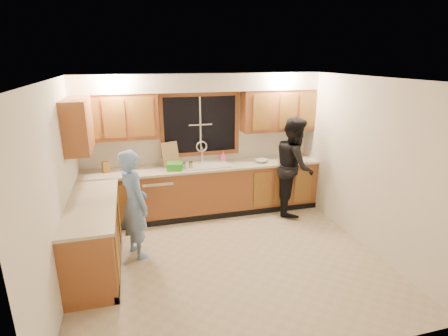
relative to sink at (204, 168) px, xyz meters
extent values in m
plane|color=#C1B194|center=(0.00, -1.60, -0.86)|extent=(4.20, 4.20, 0.00)
plane|color=white|center=(0.00, -1.60, 1.64)|extent=(4.20, 4.20, 0.00)
plane|color=white|center=(0.00, 0.30, 0.39)|extent=(4.20, 0.00, 4.20)
plane|color=white|center=(-2.10, -1.60, 0.39)|extent=(0.00, 3.80, 3.80)
plane|color=white|center=(2.10, -1.60, 0.39)|extent=(0.00, 3.80, 3.80)
cube|color=brown|center=(0.00, 0.00, -0.42)|extent=(4.20, 0.60, 0.88)
cube|color=brown|center=(-1.80, -1.25, -0.42)|extent=(0.60, 1.90, 0.88)
cube|color=beige|center=(0.00, -0.02, 0.04)|extent=(4.20, 0.63, 0.04)
cube|color=beige|center=(-1.79, -1.25, 0.04)|extent=(0.63, 1.90, 0.04)
cube|color=brown|center=(-1.43, 0.13, 0.96)|extent=(1.35, 0.33, 0.75)
cube|color=brown|center=(1.43, 0.13, 0.96)|extent=(1.35, 0.33, 0.75)
cube|color=brown|center=(-1.94, -0.48, 0.96)|extent=(0.33, 0.90, 0.75)
cube|color=white|center=(0.00, 0.12, 1.49)|extent=(4.20, 0.35, 0.30)
cube|color=black|center=(0.00, 0.29, 0.74)|extent=(1.30, 0.01, 1.00)
cube|color=brown|center=(0.00, 0.28, 1.27)|extent=(1.44, 0.03, 0.07)
cube|color=brown|center=(0.00, 0.28, 0.20)|extent=(1.44, 0.03, 0.07)
cube|color=brown|center=(-0.69, 0.28, 0.74)|extent=(0.07, 0.03, 1.00)
cube|color=brown|center=(0.69, 0.28, 0.74)|extent=(0.07, 0.03, 1.00)
cube|color=white|center=(0.00, 0.00, 0.07)|extent=(0.86, 0.52, 0.03)
cube|color=white|center=(-0.21, 0.00, -0.02)|extent=(0.38, 0.42, 0.18)
cube|color=white|center=(0.21, 0.00, -0.02)|extent=(0.38, 0.42, 0.18)
cylinder|color=silver|center=(0.00, 0.20, 0.22)|extent=(0.04, 0.04, 0.28)
torus|color=silver|center=(0.00, 0.20, 0.36)|extent=(0.21, 0.03, 0.21)
cube|color=white|center=(-0.85, -0.01, -0.45)|extent=(0.60, 0.56, 0.82)
cube|color=white|center=(-1.80, -1.82, -0.41)|extent=(0.58, 0.75, 0.90)
imported|color=#78A2E3|center=(-1.25, -1.12, -0.08)|extent=(0.58, 0.68, 1.58)
imported|color=black|center=(1.59, -0.33, 0.02)|extent=(0.93, 1.04, 1.77)
cube|color=olive|center=(-1.66, 0.03, 0.15)|extent=(0.13, 0.12, 0.19)
cube|color=tan|center=(-0.57, 0.18, 0.26)|extent=(0.33, 0.21, 0.41)
cube|color=green|center=(-0.53, -0.11, 0.12)|extent=(0.31, 0.29, 0.12)
imported|color=pink|center=(0.39, 0.17, 0.15)|extent=(0.09, 0.09, 0.19)
imported|color=silver|center=(1.05, -0.08, 0.08)|extent=(0.28, 0.28, 0.05)
cylinder|color=#B7AC8D|center=(-0.39, -0.13, 0.11)|extent=(0.07, 0.07, 0.11)
cylinder|color=#B7AC8D|center=(-0.27, -0.16, 0.12)|extent=(0.08, 0.08, 0.13)
camera|label=1|loc=(-1.21, -5.80, 1.88)|focal=28.00mm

